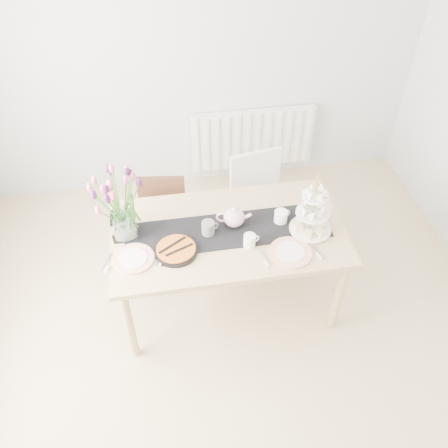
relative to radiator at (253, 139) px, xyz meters
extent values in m
plane|color=tan|center=(-0.50, -2.19, -0.45)|extent=(4.50, 4.50, 0.00)
plane|color=#BABCBF|center=(-0.50, 0.06, 0.85)|extent=(4.00, 0.00, 4.00)
cube|color=white|center=(0.00, 0.00, 0.00)|extent=(1.20, 0.08, 0.60)
cube|color=tan|center=(-0.51, -1.52, 0.28)|extent=(1.60, 0.90, 0.04)
cylinder|color=tan|center=(-1.24, -1.90, -0.09)|extent=(0.06, 0.06, 0.71)
cylinder|color=tan|center=(0.22, -1.90, -0.09)|extent=(0.06, 0.06, 0.71)
cylinder|color=tan|center=(-1.24, -1.14, -0.09)|extent=(0.06, 0.06, 0.71)
cylinder|color=tan|center=(0.22, -1.14, -0.09)|extent=(0.06, 0.06, 0.71)
cube|color=#361F13|center=(-0.95, -1.03, -0.07)|extent=(0.42, 0.42, 0.04)
cube|color=#361F13|center=(-0.93, -0.86, 0.13)|extent=(0.38, 0.09, 0.36)
cylinder|color=#361F13|center=(-1.16, -1.18, -0.27)|extent=(0.04, 0.04, 0.36)
cylinder|color=#361F13|center=(-0.80, -1.23, -0.27)|extent=(0.04, 0.04, 0.36)
cylinder|color=#361F13|center=(-1.11, -0.82, -0.27)|extent=(0.04, 0.04, 0.36)
cylinder|color=#361F13|center=(-0.75, -0.87, -0.27)|extent=(0.04, 0.04, 0.36)
cube|color=silver|center=(-0.13, -1.01, -0.01)|extent=(0.50, 0.50, 0.04)
cube|color=silver|center=(-0.16, -0.82, 0.22)|extent=(0.43, 0.12, 0.41)
cylinder|color=silver|center=(-0.27, -1.22, -0.24)|extent=(0.04, 0.04, 0.42)
cylinder|color=silver|center=(0.08, -1.15, -0.24)|extent=(0.04, 0.04, 0.42)
cylinder|color=silver|center=(-0.33, -0.86, -0.24)|extent=(0.04, 0.04, 0.42)
cylinder|color=silver|center=(0.02, -0.80, -0.24)|extent=(0.04, 0.04, 0.42)
cube|color=black|center=(-0.51, -1.52, 0.30)|extent=(1.40, 0.35, 0.01)
cube|color=silver|center=(-1.20, -1.44, 0.38)|extent=(0.16, 0.16, 0.16)
cylinder|color=gold|center=(0.05, -1.61, 0.51)|extent=(0.01, 0.01, 0.42)
cylinder|color=white|center=(0.05, -1.61, 0.31)|extent=(0.29, 0.29, 0.01)
cylinder|color=white|center=(0.05, -1.61, 0.46)|extent=(0.23, 0.23, 0.01)
cylinder|color=white|center=(0.05, -1.61, 0.60)|extent=(0.18, 0.18, 0.01)
cylinder|color=white|center=(-0.13, -1.49, 0.35)|extent=(0.12, 0.12, 0.09)
cylinder|color=black|center=(-0.88, -1.66, 0.31)|extent=(0.29, 0.29, 0.02)
cylinder|color=orange|center=(-0.88, -1.66, 0.33)|extent=(0.26, 0.26, 0.01)
cylinder|color=slate|center=(-0.65, -1.53, 0.35)|extent=(0.11, 0.11, 0.11)
cylinder|color=white|center=(-0.39, -1.69, 0.35)|extent=(0.10, 0.10, 0.09)
cylinder|color=orange|center=(0.13, -1.51, 0.35)|extent=(0.11, 0.11, 0.09)
cylinder|color=white|center=(-1.16, -1.68, 0.31)|extent=(0.35, 0.35, 0.01)
cylinder|color=white|center=(-0.14, -1.80, 0.31)|extent=(0.35, 0.35, 0.01)
camera|label=1|loc=(-0.92, -3.81, 2.57)|focal=38.00mm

